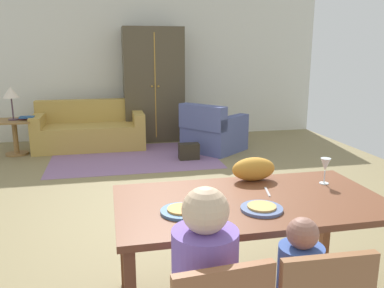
% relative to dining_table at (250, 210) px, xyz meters
% --- Properties ---
extents(ground_plane, '(7.19, 6.67, 0.02)m').
position_rel_dining_table_xyz_m(ground_plane, '(-0.21, 2.25, -0.70)').
color(ground_plane, olive).
extents(back_wall, '(7.19, 0.10, 2.70)m').
position_rel_dining_table_xyz_m(back_wall, '(-0.21, 5.64, 0.66)').
color(back_wall, silver).
rests_on(back_wall, ground_plane).
extents(dining_table, '(1.70, 0.92, 0.76)m').
position_rel_dining_table_xyz_m(dining_table, '(0.00, 0.00, 0.00)').
color(dining_table, brown).
rests_on(dining_table, ground_plane).
extents(plate_near_man, '(0.25, 0.25, 0.02)m').
position_rel_dining_table_xyz_m(plate_near_man, '(-0.47, -0.12, 0.08)').
color(plate_near_man, teal).
rests_on(plate_near_man, dining_table).
extents(pizza_near_man, '(0.17, 0.17, 0.01)m').
position_rel_dining_table_xyz_m(pizza_near_man, '(-0.47, -0.12, 0.10)').
color(pizza_near_man, gold).
rests_on(pizza_near_man, plate_near_man).
extents(plate_near_child, '(0.25, 0.25, 0.02)m').
position_rel_dining_table_xyz_m(plate_near_child, '(0.00, -0.18, 0.08)').
color(plate_near_child, '#596D9F').
rests_on(plate_near_child, dining_table).
extents(pizza_near_child, '(0.17, 0.17, 0.01)m').
position_rel_dining_table_xyz_m(pizza_near_child, '(0.00, -0.18, 0.10)').
color(pizza_near_child, tan).
rests_on(pizza_near_child, plate_near_child).
extents(wine_glass, '(0.07, 0.07, 0.19)m').
position_rel_dining_table_xyz_m(wine_glass, '(0.61, 0.18, 0.21)').
color(wine_glass, silver).
rests_on(wine_glass, dining_table).
extents(fork, '(0.04, 0.15, 0.01)m').
position_rel_dining_table_xyz_m(fork, '(-0.26, -0.05, 0.08)').
color(fork, silver).
rests_on(fork, dining_table).
extents(knife, '(0.05, 0.17, 0.01)m').
position_rel_dining_table_xyz_m(knife, '(0.15, 0.10, 0.08)').
color(knife, silver).
rests_on(knife, dining_table).
extents(cat, '(0.32, 0.16, 0.17)m').
position_rel_dining_table_xyz_m(cat, '(0.15, 0.36, 0.16)').
color(cat, gold).
rests_on(cat, dining_table).
extents(area_rug, '(2.60, 1.80, 0.01)m').
position_rel_dining_table_xyz_m(area_rug, '(-0.48, 3.99, -0.68)').
color(area_rug, gray).
rests_on(area_rug, ground_plane).
extents(couch, '(1.87, 0.86, 0.82)m').
position_rel_dining_table_xyz_m(couch, '(-1.18, 4.85, -0.38)').
color(couch, '#B69445').
rests_on(couch, ground_plane).
extents(armchair, '(1.20, 1.20, 0.82)m').
position_rel_dining_table_xyz_m(armchair, '(0.87, 4.16, -0.37)').
color(armchair, '#4E588B').
rests_on(armchair, ground_plane).
extents(armoire, '(1.10, 0.59, 2.10)m').
position_rel_dining_table_xyz_m(armoire, '(0.00, 5.25, 0.36)').
color(armoire, '#4C412E').
rests_on(armoire, ground_plane).
extents(side_table, '(0.56, 0.56, 0.58)m').
position_rel_dining_table_xyz_m(side_table, '(-2.36, 4.59, -0.31)').
color(side_table, olive).
rests_on(side_table, ground_plane).
extents(table_lamp, '(0.26, 0.26, 0.54)m').
position_rel_dining_table_xyz_m(table_lamp, '(-2.36, 4.59, 0.32)').
color(table_lamp, '#4E3642').
rests_on(table_lamp, side_table).
extents(book_lower, '(0.22, 0.16, 0.03)m').
position_rel_dining_table_xyz_m(book_lower, '(-2.17, 4.64, -0.09)').
color(book_lower, maroon).
rests_on(book_lower, side_table).
extents(book_upper, '(0.22, 0.16, 0.03)m').
position_rel_dining_table_xyz_m(book_upper, '(-2.16, 4.57, -0.06)').
color(book_upper, '#244F86').
rests_on(book_upper, book_lower).
extents(handbag, '(0.32, 0.16, 0.26)m').
position_rel_dining_table_xyz_m(handbag, '(0.36, 3.69, -0.56)').
color(handbag, '#2B261A').
rests_on(handbag, ground_plane).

